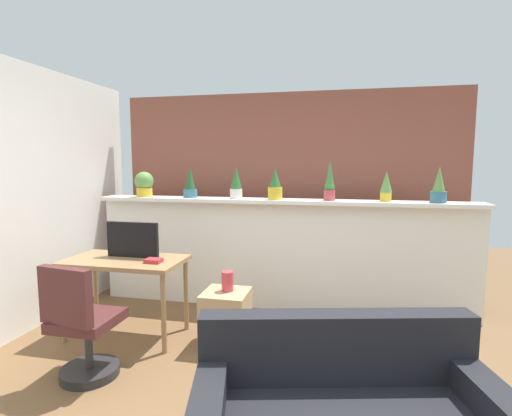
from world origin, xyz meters
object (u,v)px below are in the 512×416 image
(desk, at_px, (125,268))
(potted_plant_2, at_px, (236,183))
(potted_plant_1, at_px, (190,184))
(side_cube_shelf, at_px, (226,319))
(potted_plant_4, at_px, (330,183))
(potted_plant_3, at_px, (275,186))
(potted_plant_6, at_px, (439,187))
(potted_plant_5, at_px, (386,186))
(potted_plant_0, at_px, (144,184))
(vase_on_shelf, at_px, (227,281))
(office_chair, at_px, (82,331))
(book_on_desk, at_px, (154,261))
(tv_monitor, at_px, (133,240))

(desk, bearing_deg, potted_plant_2, 50.93)
(potted_plant_1, distance_m, side_cube_shelf, 1.69)
(potted_plant_4, bearing_deg, potted_plant_3, -179.29)
(potted_plant_6, relative_size, desk, 0.33)
(potted_plant_1, distance_m, potted_plant_5, 2.16)
(potted_plant_0, xyz_separation_m, vase_on_shelf, (1.31, -0.97, -0.81))
(potted_plant_1, height_order, vase_on_shelf, potted_plant_1)
(potted_plant_2, relative_size, desk, 0.33)
(potted_plant_0, distance_m, potted_plant_4, 2.17)
(potted_plant_6, height_order, side_cube_shelf, potted_plant_6)
(potted_plant_1, bearing_deg, office_chair, -95.62)
(potted_plant_1, bearing_deg, book_on_desk, -86.38)
(desk, bearing_deg, potted_plant_3, 37.60)
(potted_plant_6, height_order, desk, potted_plant_6)
(potted_plant_1, xyz_separation_m, potted_plant_2, (0.55, -0.01, 0.02))
(side_cube_shelf, distance_m, vase_on_shelf, 0.34)
(potted_plant_5, distance_m, side_cube_shelf, 2.11)
(potted_plant_2, xyz_separation_m, tv_monitor, (-0.77, -0.92, -0.50))
(potted_plant_6, xyz_separation_m, side_cube_shelf, (-1.95, -0.98, -1.15))
(potted_plant_0, xyz_separation_m, potted_plant_4, (2.16, -0.02, 0.03))
(tv_monitor, bearing_deg, potted_plant_5, 21.45)
(potted_plant_5, xyz_separation_m, side_cube_shelf, (-1.44, -1.02, -1.16))
(potted_plant_4, xyz_separation_m, book_on_desk, (-1.52, -1.05, -0.66))
(potted_plant_3, height_order, potted_plant_5, potted_plant_3)
(potted_plant_0, relative_size, potted_plant_1, 0.82)
(potted_plant_1, height_order, potted_plant_6, potted_plant_6)
(potted_plant_0, xyz_separation_m, potted_plant_2, (1.13, -0.00, 0.02))
(potted_plant_4, relative_size, desk, 0.40)
(potted_plant_1, bearing_deg, potted_plant_5, 0.17)
(potted_plant_5, bearing_deg, potted_plant_4, -176.41)
(potted_plant_4, xyz_separation_m, vase_on_shelf, (-0.86, -0.94, -0.84))
(potted_plant_1, xyz_separation_m, vase_on_shelf, (0.73, -0.97, -0.81))
(desk, bearing_deg, potted_plant_1, 75.49)
(potted_plant_5, height_order, potted_plant_6, potted_plant_6)
(potted_plant_5, distance_m, desk, 2.73)
(side_cube_shelf, relative_size, book_on_desk, 3.46)
(potted_plant_6, height_order, office_chair, potted_plant_6)
(potted_plant_4, relative_size, tv_monitor, 0.84)
(book_on_desk, bearing_deg, potted_plant_0, 120.97)
(tv_monitor, height_order, book_on_desk, tv_monitor)
(potted_plant_1, bearing_deg, vase_on_shelf, -53.20)
(potted_plant_1, relative_size, tv_monitor, 0.69)
(potted_plant_4, xyz_separation_m, potted_plant_5, (0.58, 0.04, -0.02))
(potted_plant_0, relative_size, potted_plant_2, 0.81)
(potted_plant_0, distance_m, office_chair, 2.08)
(vase_on_shelf, bearing_deg, potted_plant_0, 143.43)
(potted_plant_1, height_order, potted_plant_2, potted_plant_2)
(potted_plant_3, xyz_separation_m, potted_plant_4, (0.58, 0.01, 0.03))
(potted_plant_5, bearing_deg, tv_monitor, -158.55)
(office_chair, distance_m, vase_on_shelf, 1.23)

